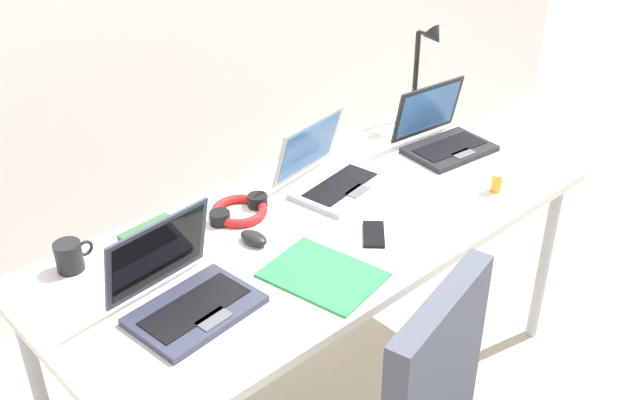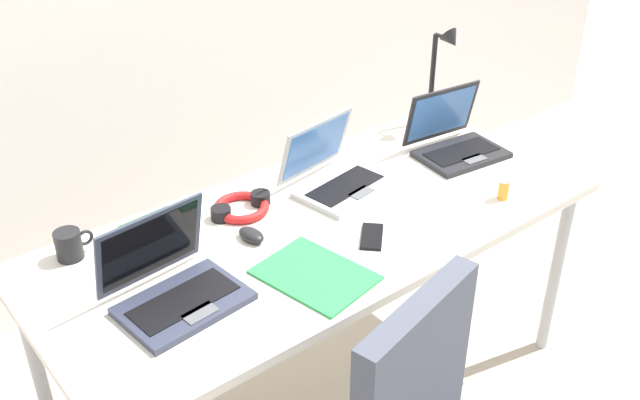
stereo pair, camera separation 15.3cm
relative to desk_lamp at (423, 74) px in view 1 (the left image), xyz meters
The scene contains 13 objects.
ground_plane 1.26m from the desk_lamp, 160.97° to the right, with size 12.00×12.00×0.00m, color #B7AD9E.
desk 0.88m from the desk_lamp, 160.97° to the right, with size 1.80×0.80×0.74m.
desk_lamp is the anchor object (origin of this frame).
laptop_front_left 1.39m from the desk_lamp, 165.99° to the right, with size 0.35×0.30×0.24m.
laptop_by_keyboard 0.66m from the desk_lamp, 167.52° to the right, with size 0.35×0.32×0.23m.
laptop_far_corner 0.29m from the desk_lamp, 119.94° to the right, with size 0.33×0.29×0.23m.
computer_mouse 1.06m from the desk_lamp, 167.61° to the right, with size 0.06×0.10×0.03m, color black.
cell_phone 0.88m from the desk_lamp, 148.91° to the right, with size 0.06×0.14×0.01m, color black.
headphones 0.98m from the desk_lamp, behind, with size 0.21×0.18×0.04m.
pill_bottle 0.61m from the desk_lamp, 114.32° to the right, with size 0.04×0.04×0.08m.
book_stack 1.25m from the desk_lamp, behind, with size 0.20×0.15×0.05m.
paper_folder_far_corner 1.11m from the desk_lamp, 153.78° to the right, with size 0.23×0.31×0.01m, color green.
coffee_mug 1.49m from the desk_lamp, behind, with size 0.11×0.08×0.09m.
Camera 1 is at (-1.32, -1.41, 1.98)m, focal length 41.33 mm.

